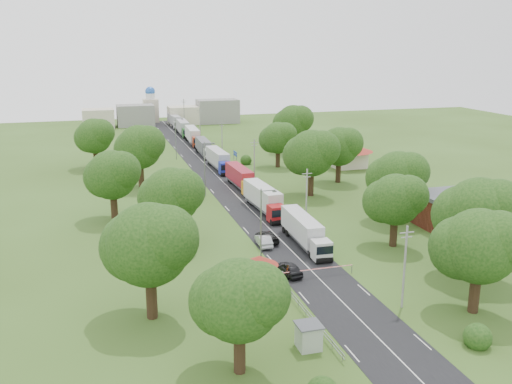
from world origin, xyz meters
name	(u,v)px	position (x,y,z in m)	size (l,w,h in m)	color
ground	(258,217)	(0.00, 0.00, 0.00)	(260.00, 260.00, 0.00)	#344E1A
road	(228,187)	(0.00, 20.00, 0.00)	(8.00, 200.00, 0.04)	black
boom_barrier	(307,271)	(-1.36, -25.00, 0.89)	(9.22, 0.35, 1.18)	slate
guard_booth	(259,266)	(-7.20, -25.00, 2.16)	(4.40, 4.40, 3.45)	beige
kiosk	(309,336)	(-7.00, -40.00, 1.23)	(2.30, 2.30, 2.41)	#99A593
guard_rail	(309,320)	(-5.00, -35.00, 0.00)	(0.10, 17.00, 1.70)	slate
info_sign	(235,156)	(5.20, 35.00, 3.00)	(0.12, 3.10, 4.10)	slate
pole_0	(405,266)	(5.50, -35.00, 4.68)	(1.60, 0.24, 9.00)	gray
pole_1	(306,197)	(5.50, -7.00, 4.68)	(1.60, 0.24, 9.00)	gray
pole_2	(254,161)	(5.50, 21.00, 4.68)	(1.60, 0.24, 9.00)	gray
pole_3	(222,138)	(5.50, 49.00, 4.68)	(1.60, 0.24, 9.00)	gray
pole_4	(200,123)	(5.50, 77.00, 4.68)	(1.60, 0.24, 9.00)	gray
pole_5	(184,112)	(5.50, 105.00, 4.68)	(1.60, 0.24, 9.00)	gray
lamp_0	(262,224)	(-5.35, -20.00, 5.55)	(2.03, 0.22, 10.00)	slate
lamp_1	(206,166)	(-5.35, 15.00, 5.55)	(2.03, 0.22, 10.00)	slate
lamp_2	(176,136)	(-5.35, 50.00, 5.55)	(2.03, 0.22, 10.00)	slate
tree_0	(478,246)	(11.99, -37.84, 7.22)	(8.80, 8.80, 11.07)	#382616
tree_1	(479,213)	(17.99, -29.83, 7.85)	(9.60, 9.60, 12.05)	#382616
tree_2	(395,199)	(13.99, -17.86, 6.60)	(8.00, 8.00, 10.10)	#382616
tree_3	(397,176)	(19.99, -7.84, 7.22)	(8.80, 8.80, 11.07)	#382616
tree_4	(311,153)	(12.99, 10.17, 7.85)	(9.60, 9.60, 12.05)	#382616
tree_5	(339,146)	(21.99, 18.16, 7.22)	(8.80, 8.80, 11.07)	#382616
tree_6	(278,138)	(14.99, 35.14, 6.60)	(8.00, 8.00, 10.10)	#382616
tree_7	(293,122)	(23.99, 50.17, 7.85)	(9.60, 9.60, 12.05)	#382616
tree_8	(239,300)	(-14.01, -41.86, 6.60)	(8.00, 8.00, 10.10)	#382616
tree_9	(149,244)	(-20.01, -29.83, 7.85)	(9.60, 9.60, 12.05)	#382616
tree_10	(171,196)	(-15.01, -9.84, 7.22)	(8.80, 8.80, 11.07)	#382616
tree_11	(112,175)	(-22.01, 5.16, 7.22)	(8.80, 8.80, 11.07)	#382616
tree_12	(139,147)	(-16.01, 25.17, 7.85)	(9.60, 9.60, 12.05)	#382616
tree_13	(94,136)	(-24.01, 45.16, 7.22)	(8.80, 8.80, 11.07)	#382616
house_brick	(445,209)	(26.00, -12.00, 2.65)	(8.60, 6.60, 5.20)	maroon
house_cream	(349,152)	(30.00, 30.00, 3.64)	(10.08, 10.08, 5.80)	beige
distant_town	(168,114)	(0.68, 110.00, 3.49)	(52.00, 8.00, 8.00)	gray
church	(151,107)	(-4.00, 118.00, 5.39)	(5.00, 5.00, 12.30)	beige
truck_0	(304,231)	(2.40, -14.30, 2.09)	(2.77, 14.23, 3.94)	silver
truck_1	(264,199)	(1.83, 2.42, 2.19)	(3.31, 14.96, 4.13)	#A11216
truck_2	(241,178)	(2.14, 18.81, 2.08)	(2.84, 14.20, 3.93)	orange
truck_3	(219,159)	(1.83, 36.55, 2.17)	(2.91, 14.81, 4.10)	#1A29A1
truck_4	(204,147)	(1.88, 53.30, 2.00)	(2.63, 13.65, 3.78)	silver
truck_5	(193,136)	(2.23, 70.45, 2.25)	(3.14, 15.35, 4.24)	maroon
truck_6	(183,128)	(2.08, 86.44, 2.24)	(2.97, 15.27, 4.22)	#296F2B
truck_7	(175,121)	(2.09, 103.84, 2.05)	(3.12, 14.00, 3.87)	#B2B2B2
car_lane_front	(289,269)	(-3.00, -23.50, 0.78)	(1.84, 4.58, 1.56)	black
car_lane_mid	(264,241)	(-3.00, -13.00, 0.76)	(1.60, 4.59, 1.51)	#9EA2A6
car_lane_rear	(267,237)	(-2.05, -11.55, 0.73)	(2.05, 5.04, 1.46)	black
car_verge_near	(270,193)	(5.50, 10.61, 0.80)	(2.65, 5.74, 1.60)	silver
car_verge_far	(242,171)	(5.50, 30.42, 0.72)	(1.70, 4.22, 1.44)	#4E5055
pedestrian_near	(288,272)	(-3.50, -24.50, 0.82)	(0.60, 0.39, 1.64)	gray
pedestrian_booth	(258,267)	(-6.50, -22.15, 0.92)	(0.90, 0.70, 1.85)	gray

